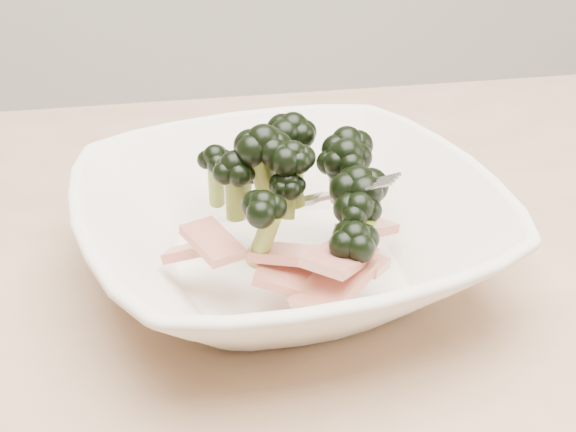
# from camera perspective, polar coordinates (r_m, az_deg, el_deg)

# --- Properties ---
(dining_table) EXTENTS (1.20, 0.80, 0.75)m
(dining_table) POSITION_cam_1_polar(r_m,az_deg,el_deg) (0.66, 3.56, -11.70)
(dining_table) COLOR tan
(dining_table) RESTS_ON ground
(broccoli_dish) EXTENTS (0.36, 0.36, 0.13)m
(broccoli_dish) POSITION_cam_1_polar(r_m,az_deg,el_deg) (0.59, 0.15, -0.65)
(broccoli_dish) COLOR white
(broccoli_dish) RESTS_ON dining_table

